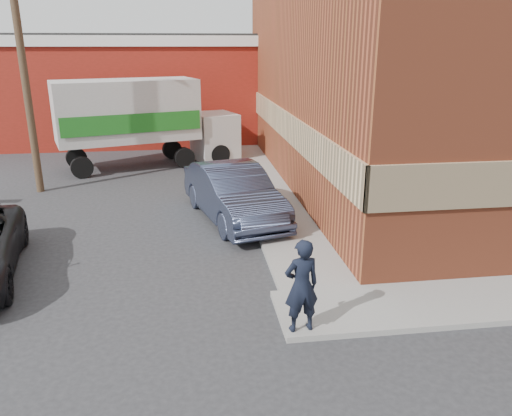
{
  "coord_description": "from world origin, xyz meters",
  "views": [
    {
      "loc": [
        -2.11,
        -9.39,
        5.13
      ],
      "look_at": [
        -0.54,
        1.92,
        1.35
      ],
      "focal_mm": 35.0,
      "sensor_mm": 36.0,
      "label": 1
    }
  ],
  "objects_px": {
    "warehouse": "(115,87)",
    "sedan": "(234,193)",
    "man": "(302,286)",
    "box_truck": "(144,117)",
    "brick_building": "(467,56)",
    "utility_pole": "(22,56)"
  },
  "relations": [
    {
      "from": "warehouse",
      "to": "sedan",
      "type": "bearing_deg",
      "value": -70.91
    },
    {
      "from": "man",
      "to": "box_truck",
      "type": "bearing_deg",
      "value": -83.71
    },
    {
      "from": "sedan",
      "to": "man",
      "type": "bearing_deg",
      "value": -99.28
    },
    {
      "from": "brick_building",
      "to": "man",
      "type": "distance_m",
      "value": 14.15
    },
    {
      "from": "warehouse",
      "to": "box_truck",
      "type": "relative_size",
      "value": 2.08
    },
    {
      "from": "brick_building",
      "to": "warehouse",
      "type": "distance_m",
      "value": 18.3
    },
    {
      "from": "man",
      "to": "box_truck",
      "type": "xyz_separation_m",
      "value": [
        -3.69,
        14.07,
        1.13
      ]
    },
    {
      "from": "man",
      "to": "sedan",
      "type": "distance_m",
      "value": 6.56
    },
    {
      "from": "warehouse",
      "to": "man",
      "type": "distance_m",
      "value": 22.39
    },
    {
      "from": "utility_pole",
      "to": "box_truck",
      "type": "xyz_separation_m",
      "value": [
        3.61,
        3.52,
        -2.6
      ]
    },
    {
      "from": "brick_building",
      "to": "warehouse",
      "type": "bearing_deg",
      "value": 142.8
    },
    {
      "from": "warehouse",
      "to": "brick_building",
      "type": "bearing_deg",
      "value": -37.2
    },
    {
      "from": "utility_pole",
      "to": "box_truck",
      "type": "relative_size",
      "value": 1.15
    },
    {
      "from": "warehouse",
      "to": "utility_pole",
      "type": "xyz_separation_m",
      "value": [
        -1.5,
        -11.0,
        1.93
      ]
    },
    {
      "from": "sedan",
      "to": "warehouse",
      "type": "bearing_deg",
      "value": 94.56
    },
    {
      "from": "man",
      "to": "brick_building",
      "type": "bearing_deg",
      "value": -137.92
    },
    {
      "from": "utility_pole",
      "to": "sedan",
      "type": "height_order",
      "value": "utility_pole"
    },
    {
      "from": "brick_building",
      "to": "sedan",
      "type": "relative_size",
      "value": 3.59
    },
    {
      "from": "sedan",
      "to": "box_truck",
      "type": "relative_size",
      "value": 0.65
    },
    {
      "from": "warehouse",
      "to": "sedan",
      "type": "relative_size",
      "value": 3.21
    },
    {
      "from": "brick_building",
      "to": "utility_pole",
      "type": "xyz_separation_m",
      "value": [
        -16.0,
        0.0,
        0.06
      ]
    },
    {
      "from": "sedan",
      "to": "box_truck",
      "type": "distance_m",
      "value": 8.25
    }
  ]
}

